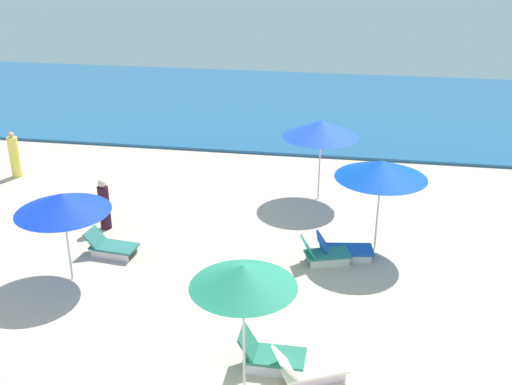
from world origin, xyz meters
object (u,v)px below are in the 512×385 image
at_px(lounge_chair_5_0, 110,246).
at_px(beach_ball_1, 31,221).
at_px(lounge_chair_0_1, 270,355).
at_px(beachgoer_2, 14,156).
at_px(lounge_chair_7_1, 342,249).
at_px(umbrella_5, 62,203).
at_px(umbrella_2, 321,128).
at_px(umbrella_7, 381,169).
at_px(lounge_chair_0_0, 307,367).
at_px(lounge_chair_7_0, 324,254).
at_px(beachgoer_0, 104,205).
at_px(umbrella_0, 243,276).

height_order(lounge_chair_5_0, beach_ball_1, lounge_chair_5_0).
relative_size(lounge_chair_0_1, beachgoer_2, 0.79).
height_order(beachgoer_2, beach_ball_1, beachgoer_2).
relative_size(lounge_chair_7_1, beach_ball_1, 5.84).
height_order(lounge_chair_0_1, umbrella_5, umbrella_5).
xyz_separation_m(umbrella_2, umbrella_7, (1.77, -3.16, -0.04)).
bearing_deg(lounge_chair_0_0, umbrella_7, -39.24).
height_order(umbrella_7, lounge_chair_7_0, umbrella_7).
height_order(beachgoer_0, beach_ball_1, beachgoer_0).
bearing_deg(beachgoer_0, umbrella_0, -5.76).
bearing_deg(umbrella_2, beachgoer_0, -151.62).
distance_m(lounge_chair_0_0, beach_ball_1, 10.06).
xyz_separation_m(lounge_chair_0_0, umbrella_5, (-6.07, 2.68, 1.82)).
bearing_deg(lounge_chair_0_1, lounge_chair_0_0, -104.51).
relative_size(umbrella_2, lounge_chair_7_1, 1.67).
relative_size(umbrella_2, lounge_chair_5_0, 1.88).
bearing_deg(lounge_chair_0_0, lounge_chair_0_1, 49.74).
xyz_separation_m(lounge_chair_7_0, beachgoer_0, (-6.34, 0.97, 0.46)).
height_order(lounge_chair_7_0, beachgoer_2, beachgoer_2).
distance_m(lounge_chair_0_1, umbrella_2, 8.72).
relative_size(umbrella_7, beachgoer_2, 1.56).
bearing_deg(beachgoer_0, lounge_chair_7_1, 38.34).
relative_size(lounge_chair_0_1, umbrella_5, 0.56).
xyz_separation_m(lounge_chair_0_1, beach_ball_1, (-7.80, 5.08, -0.16)).
bearing_deg(lounge_chair_5_0, umbrella_5, 166.79).
bearing_deg(beachgoer_2, umbrella_2, -61.59).
xyz_separation_m(umbrella_7, lounge_chair_7_0, (-1.32, -0.99, -2.04)).
bearing_deg(lounge_chair_5_0, umbrella_7, -71.68).
relative_size(lounge_chair_0_0, lounge_chair_7_0, 1.11).
xyz_separation_m(lounge_chair_0_0, lounge_chair_0_1, (-0.76, 0.20, 0.04)).
xyz_separation_m(lounge_chair_5_0, umbrella_7, (6.93, 1.49, 2.06)).
bearing_deg(beach_ball_1, umbrella_5, -46.26).
bearing_deg(lounge_chair_7_0, lounge_chair_5_0, 75.78).
height_order(umbrella_7, beachgoer_0, umbrella_7).
xyz_separation_m(lounge_chair_0_0, lounge_chair_5_0, (-5.60, 4.02, 0.01)).
bearing_deg(umbrella_7, beach_ball_1, -178.68).
relative_size(umbrella_5, lounge_chair_7_0, 1.66).
height_order(umbrella_5, beachgoer_2, umbrella_5).
distance_m(lounge_chair_7_0, beachgoer_2, 11.82).
xyz_separation_m(umbrella_0, beachgoer_0, (-5.22, 6.06, -1.77)).
distance_m(lounge_chair_0_0, beachgoer_0, 8.39).
relative_size(lounge_chair_7_1, beachgoer_2, 0.96).
bearing_deg(beachgoer_2, lounge_chair_0_1, -100.91).
relative_size(lounge_chair_0_0, umbrella_7, 0.60).
xyz_separation_m(umbrella_7, lounge_chair_7_1, (-0.85, -0.64, -2.07)).
height_order(lounge_chair_7_1, beachgoer_0, beachgoer_0).
bearing_deg(beachgoer_0, umbrella_2, 71.92).
relative_size(umbrella_2, beachgoer_2, 1.60).
bearing_deg(lounge_chair_0_0, beachgoer_0, 23.44).
bearing_deg(umbrella_2, umbrella_5, -133.23).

